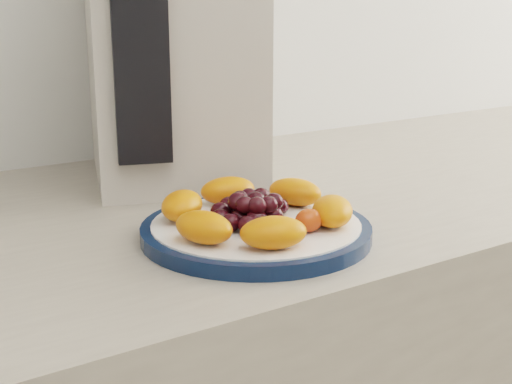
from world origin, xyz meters
TOP-DOWN VIEW (x-y plane):
  - plate_rim at (0.09, 1.05)m, footprint 0.24×0.24m
  - plate_face at (0.09, 1.05)m, footprint 0.22×0.22m
  - appliance_body at (0.15, 1.36)m, footprint 0.30×0.35m
  - appliance_panel at (0.05, 1.23)m, footprint 0.07×0.04m
  - fruit_plate at (0.09, 1.05)m, footprint 0.21×0.21m

SIDE VIEW (x-z plane):
  - plate_rim at x=0.09m, z-range 0.90..0.91m
  - plate_face at x=0.09m, z-range 0.90..0.92m
  - fruit_plate at x=0.09m, z-range 0.91..0.95m
  - appliance_body at x=0.15m, z-range 0.90..1.27m
  - appliance_panel at x=0.05m, z-range 0.95..1.23m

